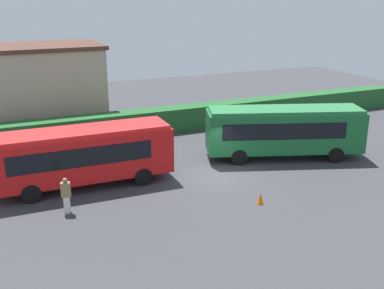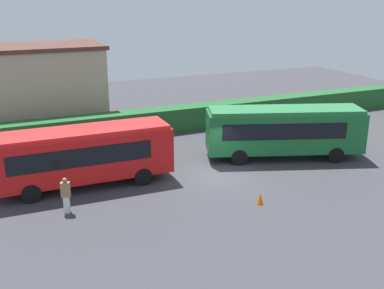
% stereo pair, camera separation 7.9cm
% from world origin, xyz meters
% --- Properties ---
extents(ground_plane, '(64.00, 64.00, 0.00)m').
position_xyz_m(ground_plane, '(0.00, 0.00, 0.00)').
color(ground_plane, '#38383D').
extents(bus_red, '(9.68, 2.68, 3.25)m').
position_xyz_m(bus_red, '(-7.42, 1.60, 1.87)').
color(bus_red, red).
rests_on(bus_red, ground_plane).
extents(bus_green, '(10.09, 5.63, 3.28)m').
position_xyz_m(bus_green, '(5.20, 1.13, 1.88)').
color(bus_green, '#19602D').
rests_on(bus_green, ground_plane).
extents(person_left, '(0.50, 0.38, 1.82)m').
position_xyz_m(person_left, '(-8.92, -1.40, 0.96)').
color(person_left, silver).
rests_on(person_left, ground_plane).
extents(person_center, '(0.48, 0.52, 1.67)m').
position_xyz_m(person_center, '(-8.57, 4.62, 0.87)').
color(person_center, olive).
rests_on(person_center, ground_plane).
extents(person_right, '(0.33, 0.51, 1.71)m').
position_xyz_m(person_right, '(-7.46, 3.91, 0.90)').
color(person_right, silver).
rests_on(person_right, ground_plane).
extents(person_far, '(0.40, 0.54, 1.64)m').
position_xyz_m(person_far, '(-4.21, 4.14, 0.86)').
color(person_far, black).
rests_on(person_far, ground_plane).
extents(hedge_row, '(44.00, 1.59, 1.82)m').
position_xyz_m(hedge_row, '(0.00, 9.70, 0.91)').
color(hedge_row, '#215627').
rests_on(hedge_row, ground_plane).
extents(depot_building, '(10.83, 6.19, 6.45)m').
position_xyz_m(depot_building, '(-8.70, 14.61, 3.24)').
color(depot_building, tan).
rests_on(depot_building, ground_plane).
extents(traffic_cone, '(0.36, 0.36, 0.60)m').
position_xyz_m(traffic_cone, '(0.17, -4.31, 0.30)').
color(traffic_cone, orange).
rests_on(traffic_cone, ground_plane).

